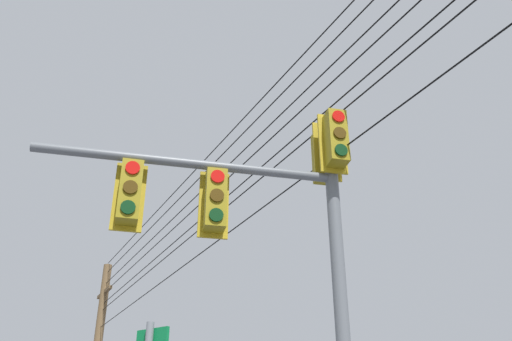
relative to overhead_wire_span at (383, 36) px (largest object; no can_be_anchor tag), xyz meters
The scene contains 2 objects.
signal_mast_assembly 3.16m from the overhead_wire_span, 103.37° to the right, with size 3.04×4.05×6.58m.
overhead_wire_span is the anchor object (origin of this frame).
Camera 1 is at (7.53, 2.48, 1.72)m, focal length 38.24 mm.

